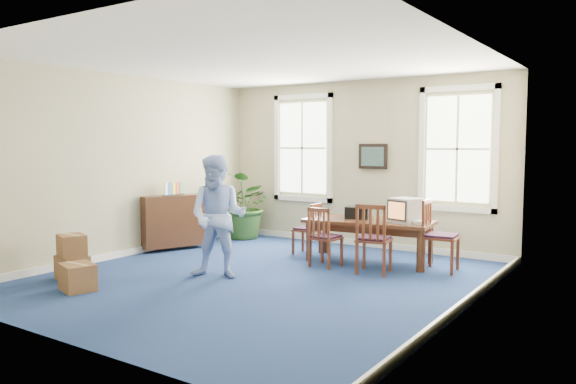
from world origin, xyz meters
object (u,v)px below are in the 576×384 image
Objects in this scene: crt_tv at (405,210)px; cardboard_boxes at (85,256)px; chair_near_left at (326,237)px; man at (218,217)px; conference_table at (369,241)px; potted_plant at (246,205)px; credenza at (174,224)px.

cardboard_boxes is at bearing -117.14° from crt_tv.
chair_near_left is 1.86m from man.
crt_tv is 1.37m from chair_near_left.
chair_near_left is 3.71m from cardboard_boxes.
conference_table is 4.42× the size of crt_tv.
man reaches higher than potted_plant.
cardboard_boxes is (-3.54, -3.51, -0.57)m from crt_tv.
chair_near_left is at bearing 26.99° from credenza.
credenza is at bearing 128.63° from man.
conference_table is at bearing 36.70° from man.
crt_tv is at bearing -2.16° from conference_table.
man is at bearing 61.98° from chair_near_left.
credenza is 1.78m from potted_plant.
crt_tv is 0.39× the size of credenza.
cardboard_boxes is at bearing -136.72° from conference_table.
crt_tv reaches higher than credenza.
credenza reaches higher than cardboard_boxes.
crt_tv is at bearing -9.24° from potted_plant.
conference_table is 4.53m from cardboard_boxes.
potted_plant is 1.18× the size of cardboard_boxes.
cardboard_boxes is at bearing -164.49° from man.
crt_tv reaches higher than conference_table.
crt_tv is 4.31m from credenza.
chair_near_left is at bearing 47.77° from cardboard_boxes.
man is 1.49× the size of credenza.
chair_near_left is at bearing -26.85° from potted_plant.
man is at bearing 37.64° from cardboard_boxes.
potted_plant is (0.37, 1.72, 0.24)m from credenza.
potted_plant is at bearing -23.60° from chair_near_left.
man reaches higher than credenza.
crt_tv is 0.26× the size of man.
potted_plant is at bearing 98.50° from credenza.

